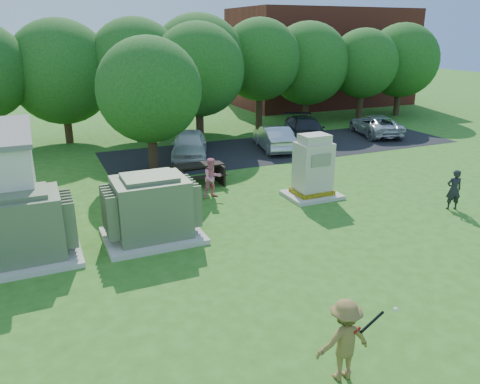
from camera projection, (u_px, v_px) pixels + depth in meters
name	position (u px, v px, depth m)	size (l,w,h in m)	color
ground	(303.00, 286.00, 12.04)	(120.00, 120.00, 0.00)	#2D6619
brick_building	(321.00, 57.00, 40.96)	(15.00, 8.00, 8.00)	maroon
parking_strip	(285.00, 147.00, 26.39)	(20.00, 6.00, 0.01)	#232326
transformer_left	(21.00, 228.00, 13.12)	(3.00, 2.40, 2.07)	beige
transformer_right	(151.00, 209.00, 14.54)	(3.00, 2.40, 2.07)	beige
generator_cabinet	(313.00, 170.00, 18.18)	(2.05, 1.68, 2.50)	beige
picnic_table	(198.00, 172.00, 19.86)	(2.07, 1.55, 0.88)	black
batter	(344.00, 340.00, 8.62)	(1.06, 0.61, 1.65)	brown
person_by_generator	(454.00, 190.00, 16.98)	(0.55, 0.36, 1.51)	black
person_at_picnic	(212.00, 178.00, 18.18)	(0.77, 0.60, 1.59)	pink
car_white	(189.00, 145.00, 23.79)	(1.71, 4.25, 1.45)	silver
car_silver_a	(274.00, 138.00, 25.65)	(1.42, 4.08, 1.35)	silver
car_dark	(305.00, 130.00, 27.23)	(2.01, 4.95, 1.44)	black
car_silver_b	(375.00, 125.00, 29.26)	(2.10, 4.55, 1.26)	silver
batting_equipment	(373.00, 321.00, 8.69)	(1.07, 0.39, 0.25)	black
tree_row	(167.00, 68.00, 27.33)	(41.30, 13.30, 7.30)	#47301E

